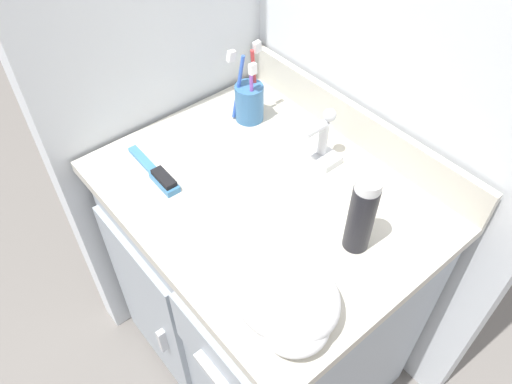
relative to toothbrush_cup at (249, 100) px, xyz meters
name	(u,v)px	position (x,y,z in m)	size (l,w,h in m)	color
ground_plane	(263,348)	(0.23, -0.14, -0.81)	(6.00, 6.00, 0.00)	slate
vanity	(263,282)	(0.23, -0.14, -0.41)	(0.74, 0.60, 0.75)	#9EA8B2
backsplash	(355,124)	(0.23, 0.14, -0.01)	(0.74, 0.02, 0.10)	beige
sink_faucet	(322,143)	(0.23, 0.03, -0.01)	(0.09, 0.09, 0.14)	silver
toothbrush_cup	(249,100)	(0.00, 0.00, 0.00)	(0.07, 0.08, 0.20)	teal
shaving_cream_can	(362,215)	(0.45, -0.10, 0.03)	(0.05, 0.05, 0.18)	black
hairbrush	(158,175)	(0.04, -0.30, -0.04)	(0.19, 0.03, 0.03)	teal
hand_towel	(287,299)	(0.48, -0.31, -0.01)	(0.22, 0.18, 0.10)	white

